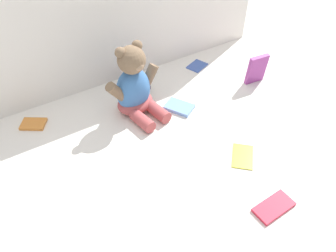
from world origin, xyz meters
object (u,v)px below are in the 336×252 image
(book_case_4, at_px, (33,124))
(book_case_5, at_px, (197,65))
(book_case_3, at_px, (179,107))
(book_case_6, at_px, (243,156))
(book_case_1, at_px, (257,69))
(book_case_2, at_px, (274,207))
(teddy_bear, at_px, (135,88))
(book_case_0, at_px, (133,87))

(book_case_4, relative_size, book_case_5, 1.00)
(book_case_3, relative_size, book_case_6, 0.98)
(book_case_1, relative_size, book_case_6, 1.17)
(book_case_2, height_order, book_case_4, same)
(book_case_3, relative_size, book_case_4, 1.21)
(book_case_1, distance_m, book_case_2, 0.67)
(book_case_4, height_order, book_case_6, book_case_4)
(teddy_bear, height_order, book_case_5, teddy_bear)
(teddy_bear, distance_m, book_case_0, 0.18)
(book_case_2, distance_m, book_case_6, 0.22)
(book_case_1, bearing_deg, book_case_5, 127.73)
(book_case_0, height_order, book_case_4, book_case_0)
(teddy_bear, xyz_separation_m, book_case_3, (0.15, -0.09, -0.10))
(book_case_5, bearing_deg, book_case_2, -39.18)
(teddy_bear, height_order, book_case_6, teddy_bear)
(book_case_1, xyz_separation_m, book_case_4, (-0.93, 0.24, -0.06))
(book_case_2, relative_size, book_case_3, 1.17)
(teddy_bear, bearing_deg, book_case_2, -87.09)
(book_case_2, bearing_deg, book_case_0, -175.73)
(teddy_bear, bearing_deg, book_case_3, -39.22)
(book_case_0, bearing_deg, book_case_1, 124.89)
(book_case_0, bearing_deg, teddy_bear, 39.36)
(book_case_4, bearing_deg, book_case_0, -56.25)
(teddy_bear, distance_m, book_case_1, 0.56)
(book_case_0, bearing_deg, book_case_5, 150.53)
(book_case_1, height_order, book_case_3, book_case_1)
(book_case_0, distance_m, book_case_2, 0.78)
(teddy_bear, distance_m, book_case_2, 0.66)
(book_case_0, bearing_deg, book_case_6, 76.00)
(book_case_1, xyz_separation_m, book_case_2, (-0.40, -0.53, -0.06))
(book_case_0, distance_m, book_case_1, 0.55)
(book_case_2, bearing_deg, book_case_6, 162.19)
(book_case_1, relative_size, book_case_3, 1.20)
(book_case_0, relative_size, book_case_6, 1.19)
(teddy_bear, height_order, book_case_0, teddy_bear)
(book_case_1, xyz_separation_m, book_case_6, (-0.34, -0.32, -0.06))
(teddy_bear, xyz_separation_m, book_case_6, (0.20, -0.43, -0.11))
(teddy_bear, bearing_deg, book_case_5, 8.30)
(book_case_1, bearing_deg, book_case_4, 171.72)
(book_case_1, bearing_deg, book_case_0, 159.84)
(book_case_3, height_order, book_case_4, book_case_3)
(book_case_0, bearing_deg, book_case_2, 67.80)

